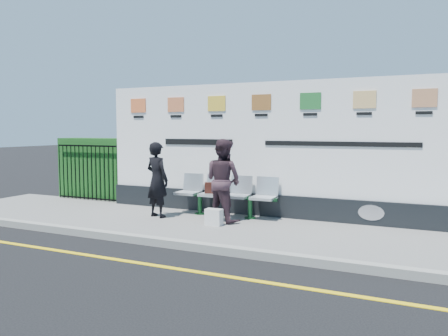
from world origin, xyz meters
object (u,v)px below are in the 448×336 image
billboard (262,158)px  woman_left (157,180)px  bench (224,205)px  woman_right (223,180)px

billboard → woman_left: bearing=-149.7°
bench → woman_left: bearing=-153.1°
woman_left → bench: bearing=-137.1°
bench → woman_right: (0.20, -0.51, 0.62)m
bench → woman_right: 0.83m
billboard → woman_left: 2.40m
bench → billboard: bearing=33.2°
bench → woman_right: bearing=-69.6°
woman_right → bench: bearing=-50.7°
woman_right → billboard: bearing=-99.3°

